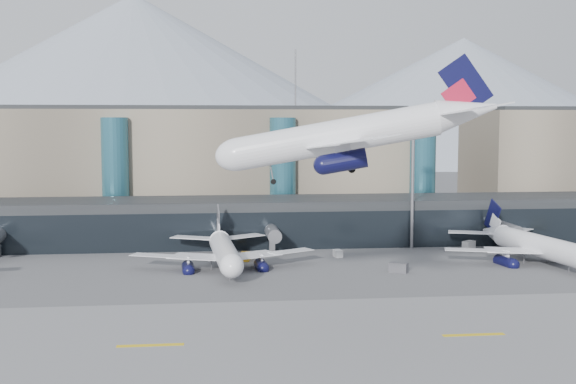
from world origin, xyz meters
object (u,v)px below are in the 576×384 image
Objects in this scene: hero_jet at (365,124)px; veh_g at (338,253)px; jet_parked_right at (528,237)px; veh_c at (399,267)px; veh_d at (469,245)px; jet_parked_mid at (223,243)px; lightmast_mid at (413,181)px; veh_b at (245,257)px.

hero_jet reaches higher than veh_g.
jet_parked_right is 11.53× the size of veh_c.
veh_g is at bearing 154.26° from veh_d.
veh_g is (-36.20, 7.22, -3.84)m from jet_parked_right.
hero_jet is at bearing -162.77° from jet_parked_mid.
lightmast_mid is at bearing -72.59° from jet_parked_mid.
lightmast_mid reaches higher than veh_b.
veh_g is (18.59, 1.89, -0.10)m from veh_b.
veh_d is at bearing 68.12° from hero_jet.
veh_d is 1.22× the size of veh_g.
veh_g is (-17.45, -8.28, -13.71)m from lightmast_mid.
veh_c is at bearing 77.89° from hero_jet.
jet_parked_mid is 12.11× the size of veh_d.
veh_d is at bearing -79.14° from jet_parked_mid.
jet_parked_mid reaches higher than veh_g.
veh_c is at bearing 18.37° from veh_g.
veh_g is at bearing -154.61° from lightmast_mid.
lightmast_mid is at bearing 106.99° from veh_g.
lightmast_mid is 23.68m from veh_g.
veh_b is (-54.78, 5.33, -3.74)m from jet_parked_right.
hero_jet is (-23.43, -59.75, 11.94)m from lightmast_mid.
veh_g is at bearing 92.95° from hero_jet.
hero_jet is at bearing 127.42° from jet_parked_right.
hero_jet reaches higher than veh_b.
hero_jet is 1.03× the size of jet_parked_mid.
jet_parked_mid is at bearing 152.08° from veh_b.
hero_jet is 72.35m from veh_d.
veh_g is (-8.10, 16.07, -0.19)m from veh_c.
veh_d is (52.23, 13.55, -3.52)m from jet_parked_mid.
hero_jet is 0.99× the size of jet_parked_right.
lightmast_mid is 39.84m from veh_b.
veh_c is (14.09, 35.41, -25.46)m from hero_jet.
jet_parked_right reaches higher than jet_parked_mid.
veh_c is at bearing -109.53° from jet_parked_mid.
jet_parked_mid is 24.28m from veh_g.
lightmast_mid is 9.16× the size of veh_b.
jet_parked_right is at bearing 70.32° from veh_g.
jet_parked_mid is (-16.89, 44.21, -21.99)m from hero_jet.
lightmast_mid is 8.65× the size of veh_d.
veh_d is at bearing -69.68° from veh_b.
jet_parked_right is 13.29× the size of veh_b.
veh_c is 1.09× the size of veh_d.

